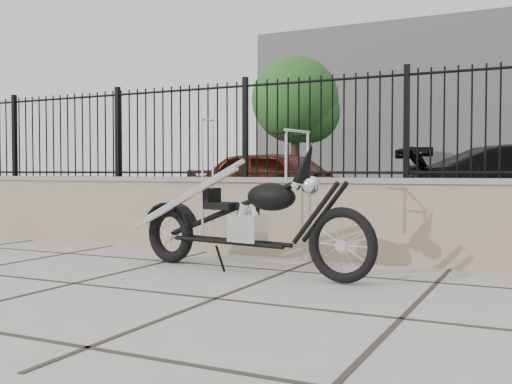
{
  "coord_description": "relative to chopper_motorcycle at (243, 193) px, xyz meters",
  "views": [
    {
      "loc": [
        2.41,
        -4.18,
        1.04
      ],
      "look_at": [
        -0.39,
        1.56,
        0.81
      ],
      "focal_mm": 42.0,
      "sensor_mm": 36.0,
      "label": 1
    }
  ],
  "objects": [
    {
      "name": "ground_plane",
      "position": [
        0.39,
        -1.26,
        -0.81
      ],
      "size": [
        90.0,
        90.0,
        0.0
      ],
      "primitive_type": "plane",
      "color": "#99968E",
      "rests_on": "ground"
    },
    {
      "name": "parking_lot",
      "position": [
        0.39,
        11.24,
        -0.81
      ],
      "size": [
        30.0,
        30.0,
        0.0
      ],
      "primitive_type": "plane",
      "color": "black",
      "rests_on": "ground"
    },
    {
      "name": "retaining_wall",
      "position": [
        0.39,
        1.24,
        -0.33
      ],
      "size": [
        14.0,
        0.36,
        0.96
      ],
      "primitive_type": "cube",
      "color": "gray",
      "rests_on": "ground_plane"
    },
    {
      "name": "iron_fence",
      "position": [
        0.39,
        1.24,
        0.75
      ],
      "size": [
        14.0,
        0.08,
        1.2
      ],
      "primitive_type": "cube",
      "color": "black",
      "rests_on": "retaining_wall"
    },
    {
      "name": "background_building",
      "position": [
        0.39,
        25.24,
        3.19
      ],
      "size": [
        22.0,
        6.0,
        8.0
      ],
      "primitive_type": "cube",
      "color": "beige",
      "rests_on": "ground_plane"
    },
    {
      "name": "chopper_motorcycle",
      "position": [
        0.0,
        0.0,
        0.0
      ],
      "size": [
        2.75,
        0.94,
        1.63
      ],
      "primitive_type": null,
      "rotation": [
        0.0,
        0.0,
        -0.17
      ],
      "color": "black",
      "rests_on": "ground_plane"
    },
    {
      "name": "car_red",
      "position": [
        -2.26,
        6.19,
        -0.06
      ],
      "size": [
        4.67,
        2.49,
        1.51
      ],
      "primitive_type": "imported",
      "rotation": [
        0.0,
        0.0,
        1.41
      ],
      "color": "#3F1009",
      "rests_on": "parking_lot"
    },
    {
      "name": "bollard_a",
      "position": [
        -2.5,
        3.6,
        -0.35
      ],
      "size": [
        0.13,
        0.13,
        0.93
      ],
      "primitive_type": "cylinder",
      "rotation": [
        0.0,
        0.0,
        0.18
      ],
      "color": "#0C42B6",
      "rests_on": "ground_plane"
    },
    {
      "name": "tree_left",
      "position": [
        -5.87,
        15.73,
        3.09
      ],
      "size": [
        3.3,
        3.3,
        5.57
      ],
      "rotation": [
        0.0,
        0.0,
        -0.38
      ],
      "color": "#382619",
      "rests_on": "ground_plane"
    }
  ]
}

